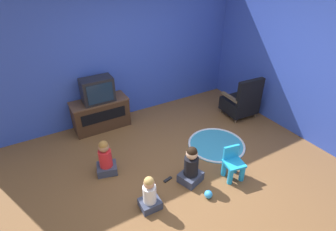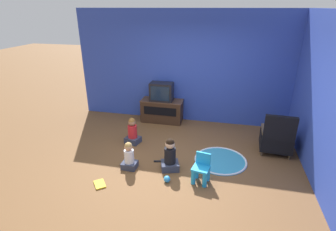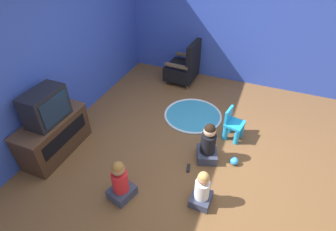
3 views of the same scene
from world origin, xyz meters
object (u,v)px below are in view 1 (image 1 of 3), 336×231
at_px(television, 98,90).
at_px(yellow_kid_chair, 233,165).
at_px(child_watching_right, 106,159).
at_px(toy_ball, 208,194).
at_px(child_watching_center, 191,167).
at_px(remote_control, 168,179).
at_px(tv_cabinet, 101,113).
at_px(child_watching_left, 150,195).
at_px(black_armchair, 241,102).

relative_size(television, yellow_kid_chair, 1.11).
distance_m(television, yellow_kid_chair, 2.75).
height_order(child_watching_right, toy_ball, child_watching_right).
xyz_separation_m(television, child_watching_center, (0.69, -2.10, -0.55)).
xyz_separation_m(yellow_kid_chair, child_watching_center, (-0.61, 0.25, 0.05)).
height_order(toy_ball, remote_control, toy_ball).
xyz_separation_m(tv_cabinet, remote_control, (0.40, -1.95, -0.30)).
xyz_separation_m(yellow_kid_chair, child_watching_left, (-1.36, 0.11, 0.01)).
xyz_separation_m(yellow_kid_chair, remote_control, (-0.90, 0.43, -0.21)).
bearing_deg(remote_control, child_watching_left, -157.83).
height_order(child_watching_right, remote_control, child_watching_right).
bearing_deg(toy_ball, black_armchair, 36.59).
relative_size(toy_ball, remote_control, 0.75).
relative_size(tv_cabinet, child_watching_left, 1.99).
xyz_separation_m(child_watching_right, remote_control, (0.74, -0.64, -0.25)).
distance_m(toy_ball, remote_control, 0.67).
relative_size(tv_cabinet, yellow_kid_chair, 2.07).
relative_size(black_armchair, remote_control, 5.82).
xyz_separation_m(toy_ball, remote_control, (-0.33, 0.58, -0.05)).
xyz_separation_m(tv_cabinet, child_watching_right, (-0.35, -1.31, -0.05)).
bearing_deg(toy_ball, child_watching_right, 131.22).
height_order(tv_cabinet, child_watching_center, child_watching_center).
bearing_deg(television, child_watching_left, -91.69).
relative_size(child_watching_left, child_watching_center, 0.85).
relative_size(tv_cabinet, black_armchair, 1.19).
xyz_separation_m(tv_cabinet, toy_ball, (0.72, -2.53, -0.25)).
height_order(television, toy_ball, television).
relative_size(black_armchair, child_watching_right, 1.51).
distance_m(yellow_kid_chair, child_watching_right, 1.96).
height_order(child_watching_left, child_watching_right, child_watching_right).
height_order(yellow_kid_chair, child_watching_left, child_watching_left).
distance_m(child_watching_right, remote_control, 1.01).
bearing_deg(toy_ball, yellow_kid_chair, 15.04).
distance_m(child_watching_center, remote_control, 0.44).
height_order(black_armchair, child_watching_left, black_armchair).
height_order(child_watching_left, remote_control, child_watching_left).
xyz_separation_m(child_watching_center, remote_control, (-0.29, 0.18, -0.27)).
height_order(television, child_watching_right, television).
xyz_separation_m(black_armchair, child_watching_right, (-3.04, -0.24, -0.08)).
xyz_separation_m(tv_cabinet, yellow_kid_chair, (1.29, -2.38, -0.09)).
distance_m(tv_cabinet, television, 0.52).
bearing_deg(child_watching_left, toy_ball, -16.91).
height_order(yellow_kid_chair, child_watching_center, child_watching_center).
height_order(yellow_kid_chair, child_watching_right, child_watching_right).
relative_size(yellow_kid_chair, remote_control, 3.34).
bearing_deg(remote_control, child_watching_right, 126.94).
distance_m(child_watching_right, toy_ball, 1.64).
height_order(black_armchair, child_watching_right, black_armchair).
bearing_deg(yellow_kid_chair, television, 129.48).
bearing_deg(tv_cabinet, television, -90.00).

